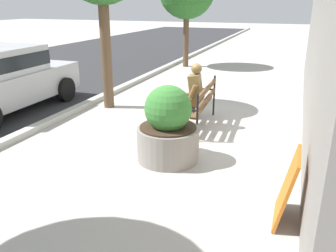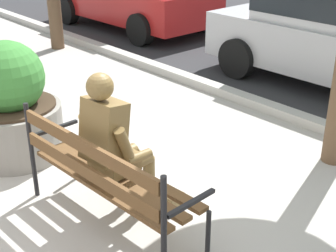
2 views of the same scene
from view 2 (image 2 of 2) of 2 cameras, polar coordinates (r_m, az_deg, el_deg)
The scene contains 5 objects.
ground_plane at distance 4.52m, azimuth -6.11°, elevation -9.62°, with size 80.00×80.00×0.00m, color #ADA8A0.
curb_stone at distance 6.38m, azimuth 15.47°, elevation 0.84°, with size 60.00×0.20×0.12m, color #B2AFA8.
park_bench at distance 3.99m, azimuth -7.64°, elevation -5.52°, with size 1.82×0.62×0.95m.
bronze_statue_seated at distance 4.09m, azimuth -5.80°, elevation -2.69°, with size 0.61×0.81×1.37m.
concrete_planter at distance 5.45m, azimuth -18.00°, elevation 2.00°, with size 1.05×1.05×1.29m.
Camera 2 is at (3.11, -2.10, 2.53)m, focal length 51.50 mm.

